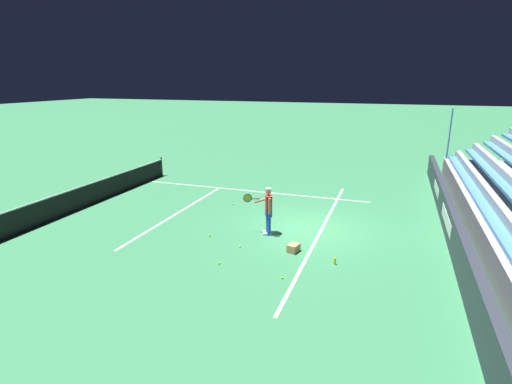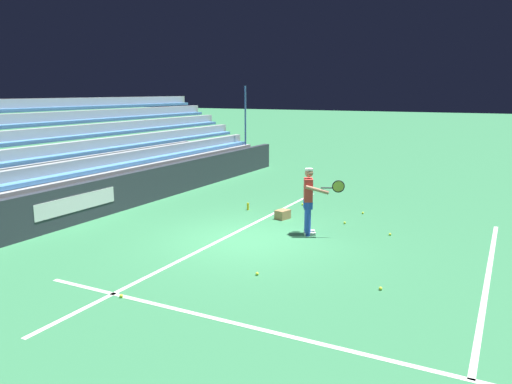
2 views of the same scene
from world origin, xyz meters
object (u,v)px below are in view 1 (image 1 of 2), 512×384
ball_box_cardboard (294,248)px  tennis_ball_toward_net (210,235)px  tennis_ball_midcourt (287,207)px  tennis_ball_by_box (282,278)px  tennis_ball_on_baseline (233,204)px  tennis_ball_near_player (240,247)px  tennis_net (95,192)px  water_bottle (335,261)px  tennis_ball_far_right (332,198)px  tennis_ball_far_left (219,263)px  tennis_player (268,211)px

ball_box_cardboard → tennis_ball_toward_net: (0.30, 3.13, -0.10)m
tennis_ball_midcourt → tennis_ball_by_box: 6.38m
tennis_ball_on_baseline → tennis_ball_near_player: (-4.22, -2.01, 0.00)m
tennis_ball_on_baseline → tennis_net: 6.23m
tennis_ball_on_baseline → tennis_ball_toward_net: size_ratio=1.00×
water_bottle → tennis_ball_midcourt: bearing=30.1°
tennis_ball_far_right → tennis_ball_by_box: (-8.28, 0.11, 0.00)m
tennis_ball_toward_net → tennis_ball_near_player: bearing=-112.3°
tennis_ball_far_right → tennis_ball_toward_net: size_ratio=1.00×
tennis_ball_far_right → tennis_ball_on_baseline: size_ratio=1.00×
tennis_ball_far_right → water_bottle: water_bottle is taller
tennis_ball_on_baseline → tennis_ball_midcourt: (0.37, -2.37, 0.00)m
tennis_ball_midcourt → tennis_ball_toward_net: 4.39m
tennis_ball_far_left → tennis_ball_toward_net: bearing=32.8°
tennis_net → tennis_player: bearing=-97.2°
tennis_ball_on_baseline → tennis_ball_far_left: bearing=-161.4°
tennis_ball_near_player → water_bottle: (-0.23, -3.16, 0.08)m
tennis_net → water_bottle: bearing=-103.8°
tennis_ball_on_baseline → tennis_player: bearing=-137.9°
tennis_ball_far_right → tennis_ball_toward_net: 6.99m
tennis_ball_far_right → tennis_ball_near_player: 6.98m
tennis_ball_midcourt → water_bottle: (-4.82, -2.79, 0.08)m
tennis_ball_far_left → water_bottle: (1.12, -3.30, 0.08)m
tennis_ball_on_baseline → tennis_ball_by_box: same height
tennis_ball_far_right → tennis_ball_by_box: bearing=179.2°
tennis_ball_on_baseline → water_bottle: size_ratio=0.30×
tennis_player → tennis_ball_on_baseline: bearing=42.1°
tennis_ball_far_left → tennis_ball_midcourt: size_ratio=1.00×
tennis_ball_near_player → water_bottle: size_ratio=0.30×
ball_box_cardboard → tennis_net: size_ratio=0.04×
ball_box_cardboard → tennis_ball_on_baseline: size_ratio=6.06×
tennis_player → tennis_ball_near_player: size_ratio=25.98×
tennis_net → tennis_ball_midcourt: bearing=-76.0°
tennis_ball_far_right → tennis_ball_midcourt: size_ratio=1.00×
tennis_player → tennis_ball_far_left: size_ratio=25.98×
tennis_ball_far_left → tennis_ball_on_baseline: bearing=18.6°
water_bottle → tennis_player: bearing=57.8°
tennis_ball_far_right → tennis_ball_toward_net: (-6.12, 3.38, 0.00)m
tennis_ball_midcourt → tennis_net: 8.61m
tennis_ball_far_right → tennis_player: bearing=163.9°
tennis_player → tennis_ball_far_right: tennis_player is taller
tennis_ball_near_player → tennis_net: (2.51, 7.98, 0.46)m
tennis_ball_near_player → tennis_ball_midcourt: (4.59, -0.37, 0.00)m
water_bottle → tennis_ball_far_right: bearing=9.4°
tennis_ball_far_right → tennis_ball_on_baseline: same height
tennis_ball_toward_net → tennis_ball_on_baseline: bearing=9.9°
tennis_net → tennis_ball_by_box: bearing=-112.6°
tennis_ball_near_player → water_bottle: 3.17m
tennis_player → ball_box_cardboard: bearing=-133.1°
tennis_ball_far_right → water_bottle: (-6.91, -1.14, 0.08)m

